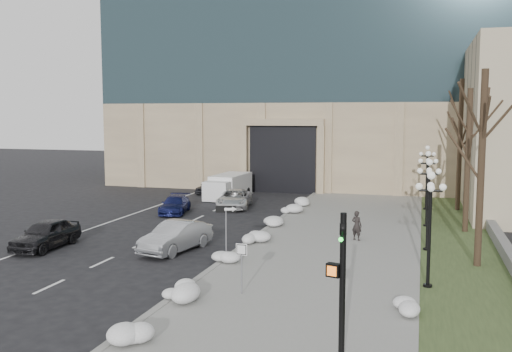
{
  "coord_description": "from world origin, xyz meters",
  "views": [
    {
      "loc": [
        7.93,
        -17.31,
        7.0
      ],
      "look_at": [
        -1.11,
        13.61,
        3.5
      ],
      "focal_mm": 40.0,
      "sensor_mm": 36.0,
      "label": 1
    }
  ],
  "objects_px": {
    "car_b": "(176,237)",
    "traffic_signal": "(341,291)",
    "car_a": "(46,234)",
    "keep_sign": "(242,258)",
    "car_d": "(234,199)",
    "lamppost_a": "(430,214)",
    "lamppost_d": "(427,169)",
    "box_truck": "(228,187)",
    "lamppost_b": "(429,192)",
    "car_e": "(211,186)",
    "car_c": "(175,205)",
    "pedestrian": "(357,225)",
    "lamppost_c": "(428,178)",
    "one_way_sign": "(229,216)"
  },
  "relations": [
    {
      "from": "box_truck",
      "to": "lamppost_d",
      "type": "xyz_separation_m",
      "value": [
        15.91,
        -2.01,
        2.13
      ]
    },
    {
      "from": "lamppost_c",
      "to": "keep_sign",
      "type": "bearing_deg",
      "value": -113.28
    },
    {
      "from": "car_a",
      "to": "keep_sign",
      "type": "bearing_deg",
      "value": -22.23
    },
    {
      "from": "traffic_signal",
      "to": "lamppost_b",
      "type": "relative_size",
      "value": 0.91
    },
    {
      "from": "car_b",
      "to": "pedestrian",
      "type": "distance_m",
      "value": 9.85
    },
    {
      "from": "pedestrian",
      "to": "box_truck",
      "type": "height_order",
      "value": "box_truck"
    },
    {
      "from": "lamppost_a",
      "to": "lamppost_c",
      "type": "bearing_deg",
      "value": 90.0
    },
    {
      "from": "car_b",
      "to": "traffic_signal",
      "type": "height_order",
      "value": "traffic_signal"
    },
    {
      "from": "keep_sign",
      "to": "lamppost_d",
      "type": "xyz_separation_m",
      "value": [
        6.88,
        22.51,
        1.54
      ]
    },
    {
      "from": "car_d",
      "to": "lamppost_d",
      "type": "distance_m",
      "value": 14.25
    },
    {
      "from": "keep_sign",
      "to": "lamppost_d",
      "type": "height_order",
      "value": "lamppost_d"
    },
    {
      "from": "pedestrian",
      "to": "box_truck",
      "type": "relative_size",
      "value": 0.26
    },
    {
      "from": "lamppost_b",
      "to": "car_e",
      "type": "bearing_deg",
      "value": 136.95
    },
    {
      "from": "car_b",
      "to": "one_way_sign",
      "type": "distance_m",
      "value": 3.81
    },
    {
      "from": "car_a",
      "to": "car_c",
      "type": "xyz_separation_m",
      "value": [
        2.06,
        11.7,
        -0.15
      ]
    },
    {
      "from": "car_d",
      "to": "lamppost_b",
      "type": "relative_size",
      "value": 1.04
    },
    {
      "from": "car_b",
      "to": "car_c",
      "type": "relative_size",
      "value": 1.1
    },
    {
      "from": "car_b",
      "to": "lamppost_a",
      "type": "xyz_separation_m",
      "value": [
        12.35,
        -3.03,
        2.31
      ]
    },
    {
      "from": "car_a",
      "to": "traffic_signal",
      "type": "xyz_separation_m",
      "value": [
        16.76,
        -9.77,
        1.4
      ]
    },
    {
      "from": "pedestrian",
      "to": "traffic_signal",
      "type": "relative_size",
      "value": 0.37
    },
    {
      "from": "car_a",
      "to": "keep_sign",
      "type": "distance_m",
      "value": 13.18
    },
    {
      "from": "car_c",
      "to": "traffic_signal",
      "type": "bearing_deg",
      "value": -67.88
    },
    {
      "from": "pedestrian",
      "to": "keep_sign",
      "type": "xyz_separation_m",
      "value": [
        -3.19,
        -10.73,
        0.6
      ]
    },
    {
      "from": "car_c",
      "to": "box_truck",
      "type": "distance_m",
      "value": 8.18
    },
    {
      "from": "car_d",
      "to": "lamppost_a",
      "type": "relative_size",
      "value": 1.04
    },
    {
      "from": "car_d",
      "to": "keep_sign",
      "type": "distance_m",
      "value": 20.99
    },
    {
      "from": "lamppost_d",
      "to": "car_e",
      "type": "bearing_deg",
      "value": 167.46
    },
    {
      "from": "lamppost_b",
      "to": "lamppost_d",
      "type": "xyz_separation_m",
      "value": [
        0.0,
        13.0,
        0.0
      ]
    },
    {
      "from": "car_c",
      "to": "lamppost_c",
      "type": "relative_size",
      "value": 0.88
    },
    {
      "from": "car_e",
      "to": "lamppost_d",
      "type": "xyz_separation_m",
      "value": [
        18.26,
        -4.06,
        2.44
      ]
    },
    {
      "from": "box_truck",
      "to": "keep_sign",
      "type": "xyz_separation_m",
      "value": [
        9.02,
        -24.52,
        0.59
      ]
    },
    {
      "from": "car_a",
      "to": "pedestrian",
      "type": "xyz_separation_m",
      "value": [
        15.47,
        6.0,
        0.18
      ]
    },
    {
      "from": "pedestrian",
      "to": "one_way_sign",
      "type": "height_order",
      "value": "one_way_sign"
    },
    {
      "from": "car_e",
      "to": "lamppost_b",
      "type": "bearing_deg",
      "value": -35.77
    },
    {
      "from": "car_a",
      "to": "keep_sign",
      "type": "relative_size",
      "value": 2.14
    },
    {
      "from": "car_e",
      "to": "traffic_signal",
      "type": "relative_size",
      "value": 0.86
    },
    {
      "from": "car_d",
      "to": "lamppost_a",
      "type": "bearing_deg",
      "value": -61.61
    },
    {
      "from": "lamppost_a",
      "to": "lamppost_d",
      "type": "bearing_deg",
      "value": 90.0
    },
    {
      "from": "keep_sign",
      "to": "one_way_sign",
      "type": "bearing_deg",
      "value": 115.78
    },
    {
      "from": "car_e",
      "to": "box_truck",
      "type": "distance_m",
      "value": 3.13
    },
    {
      "from": "pedestrian",
      "to": "box_truck",
      "type": "xyz_separation_m",
      "value": [
        -12.21,
        13.79,
        0.01
      ]
    },
    {
      "from": "pedestrian",
      "to": "lamppost_b",
      "type": "height_order",
      "value": "lamppost_b"
    },
    {
      "from": "car_d",
      "to": "lamppost_c",
      "type": "xyz_separation_m",
      "value": [
        13.79,
        -3.8,
        2.39
      ]
    },
    {
      "from": "car_a",
      "to": "lamppost_b",
      "type": "relative_size",
      "value": 0.94
    },
    {
      "from": "car_a",
      "to": "one_way_sign",
      "type": "distance_m",
      "value": 10.23
    },
    {
      "from": "car_a",
      "to": "car_b",
      "type": "height_order",
      "value": "car_b"
    },
    {
      "from": "car_a",
      "to": "car_d",
      "type": "bearing_deg",
      "value": 69.23
    },
    {
      "from": "car_a",
      "to": "lamppost_a",
      "type": "distance_m",
      "value": 19.38
    },
    {
      "from": "one_way_sign",
      "to": "car_c",
      "type": "bearing_deg",
      "value": 105.39
    },
    {
      "from": "keep_sign",
      "to": "traffic_signal",
      "type": "distance_m",
      "value": 6.77
    }
  ]
}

